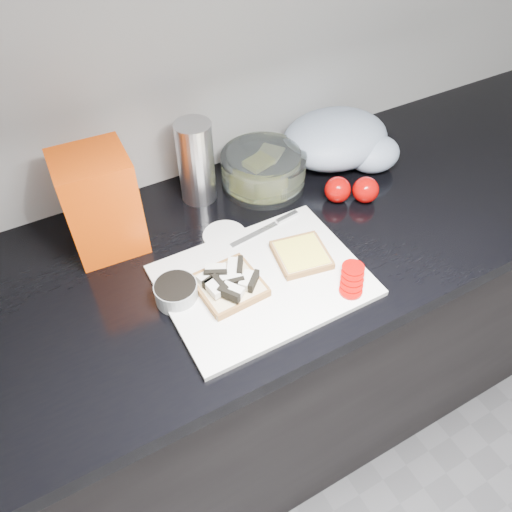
{
  "coord_description": "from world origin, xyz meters",
  "views": [
    {
      "loc": [
        -0.46,
        0.51,
        1.67
      ],
      "look_at": [
        -0.12,
        1.11,
        0.95
      ],
      "focal_mm": 35.0,
      "sensor_mm": 36.0,
      "label": 1
    }
  ],
  "objects_px": {
    "cutting_board": "(263,280)",
    "glass_bowl": "(263,170)",
    "bread_bag": "(100,204)",
    "steel_canister": "(196,162)"
  },
  "relations": [
    {
      "from": "bread_bag",
      "to": "steel_canister",
      "type": "xyz_separation_m",
      "value": [
        0.24,
        0.05,
        -0.01
      ]
    },
    {
      "from": "cutting_board",
      "to": "glass_bowl",
      "type": "height_order",
      "value": "glass_bowl"
    },
    {
      "from": "bread_bag",
      "to": "cutting_board",
      "type": "bearing_deg",
      "value": -44.96
    },
    {
      "from": "bread_bag",
      "to": "steel_canister",
      "type": "distance_m",
      "value": 0.24
    },
    {
      "from": "cutting_board",
      "to": "glass_bowl",
      "type": "distance_m",
      "value": 0.33
    },
    {
      "from": "cutting_board",
      "to": "bread_bag",
      "type": "distance_m",
      "value": 0.37
    },
    {
      "from": "cutting_board",
      "to": "bread_bag",
      "type": "xyz_separation_m",
      "value": [
        -0.23,
        0.26,
        0.11
      ]
    },
    {
      "from": "cutting_board",
      "to": "steel_canister",
      "type": "bearing_deg",
      "value": 89.78
    },
    {
      "from": "glass_bowl",
      "to": "steel_canister",
      "type": "xyz_separation_m",
      "value": [
        -0.16,
        0.03,
        0.06
      ]
    },
    {
      "from": "cutting_board",
      "to": "glass_bowl",
      "type": "xyz_separation_m",
      "value": [
        0.16,
        0.28,
        0.04
      ]
    }
  ]
}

